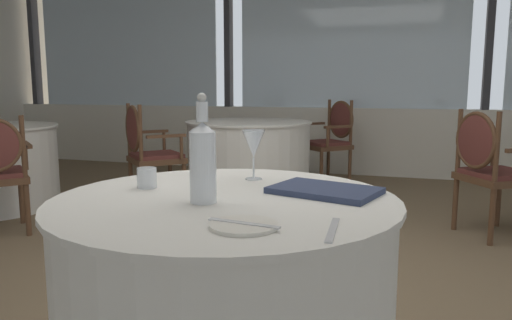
{
  "coord_description": "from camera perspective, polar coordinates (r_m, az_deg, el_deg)",
  "views": [
    {
      "loc": [
        0.79,
        -2.43,
        1.11
      ],
      "look_at": [
        0.29,
        -0.86,
        0.86
      ],
      "focal_mm": 34.0,
      "sensor_mm": 36.0,
      "label": 1
    }
  ],
  "objects": [
    {
      "name": "dining_chair_2_0",
      "position": [
        5.65,
        8.91,
        2.91
      ],
      "size": [
        0.66,
        0.66,
        0.97
      ],
      "rotation": [
        0.0,
        0.0,
        3.96
      ],
      "color": "brown",
      "rests_on": "ground_plane"
    },
    {
      "name": "wine_glass",
      "position": [
        1.83,
        -0.29,
        1.81
      ],
      "size": [
        0.09,
        0.09,
        0.19
      ],
      "color": "white",
      "rests_on": "foreground_table"
    },
    {
      "name": "foreground_table",
      "position": [
        1.68,
        -3.52,
        -17.18
      ],
      "size": [
        1.11,
        1.11,
        0.76
      ],
      "color": "silver",
      "rests_on": "ground_plane"
    },
    {
      "name": "butter_knife",
      "position": [
        1.22,
        -1.47,
        -7.46
      ],
      "size": [
        0.2,
        0.04,
        0.0
      ],
      "primitive_type": "cube",
      "rotation": [
        0.0,
        0.0,
        -0.13
      ],
      "color": "silver",
      "rests_on": "foreground_table"
    },
    {
      "name": "window_wall_far",
      "position": [
        6.32,
        10.7,
        8.42
      ],
      "size": [
        10.25,
        0.14,
        2.79
      ],
      "color": "silver",
      "rests_on": "ground_plane"
    },
    {
      "name": "background_table_2",
      "position": [
        5.09,
        -0.85,
        0.31
      ],
      "size": [
        1.31,
        1.31,
        0.76
      ],
      "color": "silver",
      "rests_on": "ground_plane"
    },
    {
      "name": "water_tumbler",
      "position": [
        1.73,
        -12.72,
        -2.06
      ],
      "size": [
        0.07,
        0.07,
        0.07
      ],
      "primitive_type": "cylinder",
      "color": "white",
      "rests_on": "foreground_table"
    },
    {
      "name": "side_plate",
      "position": [
        1.22,
        -1.47,
        -7.7
      ],
      "size": [
        0.17,
        0.17,
        0.01
      ],
      "primitive_type": "cylinder",
      "color": "silver",
      "rests_on": "foreground_table"
    },
    {
      "name": "water_bottle",
      "position": [
        1.47,
        -6.28,
        0.07
      ],
      "size": [
        0.08,
        0.08,
        0.33
      ],
      "color": "white",
      "rests_on": "foreground_table"
    },
    {
      "name": "dinner_fork",
      "position": [
        1.21,
        8.99,
        -8.11
      ],
      "size": [
        0.03,
        0.21,
        0.0
      ],
      "primitive_type": "cube",
      "rotation": [
        0.0,
        0.0,
        1.63
      ],
      "color": "silver",
      "rests_on": "foreground_table"
    },
    {
      "name": "dining_chair_0_1",
      "position": [
        3.96,
        25.71,
        -0.36
      ],
      "size": [
        0.63,
        0.65,
        0.95
      ],
      "rotation": [
        0.0,
        0.0,
        6.85
      ],
      "color": "brown",
      "rests_on": "ground_plane"
    },
    {
      "name": "dining_chair_2_1",
      "position": [
        4.66,
        -12.73,
        1.52
      ],
      "size": [
        0.66,
        0.66,
        0.96
      ],
      "rotation": [
        0.0,
        0.0,
        7.1
      ],
      "color": "brown",
      "rests_on": "ground_plane"
    },
    {
      "name": "menu_book",
      "position": [
        1.62,
        8.1,
        -3.55
      ],
      "size": [
        0.39,
        0.31,
        0.02
      ],
      "primitive_type": "cube",
      "rotation": [
        0.0,
        0.0,
        -0.28
      ],
      "color": "#2D3856",
      "rests_on": "foreground_table"
    },
    {
      "name": "ground_plane",
      "position": [
        2.78,
        -0.26,
        -14.92
      ],
      "size": [
        13.32,
        13.32,
        0.0
      ],
      "primitive_type": "plane",
      "color": "#756047"
    }
  ]
}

